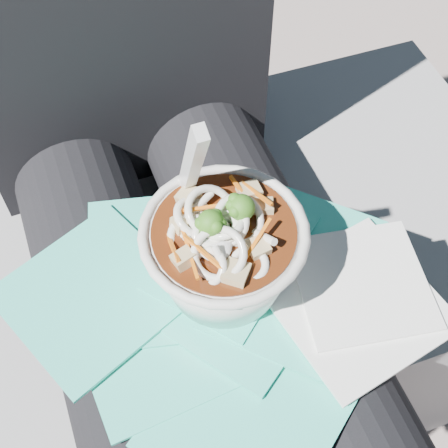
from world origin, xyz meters
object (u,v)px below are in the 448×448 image
object	(u,v)px
lap	(202,319)
udon_bowl	(223,249)
stone_ledge	(175,319)
plastic_bag	(210,304)
person_body	(173,235)

from	to	relation	value
lap	udon_bowl	bearing A→B (deg)	-23.70
stone_ledge	plastic_bag	bearing A→B (deg)	-89.66
person_body	plastic_bag	xyz separation A→B (m)	(0.00, -0.12, 0.05)
plastic_bag	udon_bowl	size ratio (longest dim) A/B	2.00
person_body	plastic_bag	distance (m)	0.13
lap	udon_bowl	distance (m)	0.14
plastic_bag	udon_bowl	world-z (taller)	udon_bowl
plastic_bag	stone_ledge	bearing A→B (deg)	90.34
person_body	plastic_bag	bearing A→B (deg)	-89.49
stone_ledge	plastic_bag	world-z (taller)	plastic_bag
stone_ledge	lap	size ratio (longest dim) A/B	2.08
lap	plastic_bag	xyz separation A→B (m)	(0.00, -0.03, 0.08)
stone_ledge	person_body	bearing A→B (deg)	-90.00
lap	person_body	distance (m)	0.10
lap	plastic_bag	distance (m)	0.08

